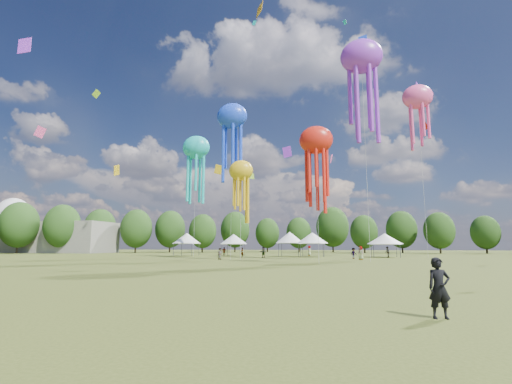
# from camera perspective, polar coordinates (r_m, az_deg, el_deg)

# --- Properties ---
(ground) EXTENTS (300.00, 300.00, 0.00)m
(ground) POSITION_cam_1_polar(r_m,az_deg,el_deg) (14.07, -16.51, -15.79)
(ground) COLOR #384416
(ground) RESTS_ON ground
(observer_main) EXTENTS (0.63, 0.47, 1.59)m
(observer_main) POSITION_cam_1_polar(r_m,az_deg,el_deg) (11.14, 26.66, -13.20)
(observer_main) COLOR black
(observer_main) RESTS_ON ground
(spectator_near) EXTENTS (0.97, 0.93, 1.57)m
(spectator_near) POSITION_cam_1_polar(r_m,az_deg,el_deg) (50.46, -5.66, -9.58)
(spectator_near) COLOR gray
(spectator_near) RESTS_ON ground
(spectators_far) EXTENTS (28.98, 19.72, 1.90)m
(spectators_far) POSITION_cam_1_polar(r_m,az_deg,el_deg) (60.58, 8.57, -9.24)
(spectators_far) COLOR gray
(spectators_far) RESTS_ON ground
(festival_tents) EXTENTS (40.19, 7.57, 4.34)m
(festival_tents) POSITION_cam_1_polar(r_m,az_deg,el_deg) (65.19, 4.38, -7.22)
(festival_tents) COLOR #47474C
(festival_tents) RESTS_ON ground
(show_kites) EXTENTS (42.09, 26.87, 28.73)m
(show_kites) POSITION_cam_1_polar(r_m,az_deg,el_deg) (54.93, 7.77, 10.32)
(show_kites) COLOR blue
(show_kites) RESTS_ON ground
(small_kites) EXTENTS (78.09, 64.36, 43.95)m
(small_kites) POSITION_cam_1_polar(r_m,az_deg,el_deg) (60.88, 3.30, 18.37)
(small_kites) COLOR blue
(small_kites) RESTS_ON ground
(treeline) EXTENTS (201.57, 95.24, 13.43)m
(treeline) POSITION_cam_1_polar(r_m,az_deg,el_deg) (75.63, 4.67, -4.80)
(treeline) COLOR #38281C
(treeline) RESTS_ON ground
(hangar) EXTENTS (40.00, 12.00, 8.00)m
(hangar) POSITION_cam_1_polar(r_m,az_deg,el_deg) (115.29, -30.54, -6.16)
(hangar) COLOR gray
(hangar) RESTS_ON ground
(radome) EXTENTS (9.00, 9.00, 16.00)m
(radome) POSITION_cam_1_polar(r_m,az_deg,el_deg) (131.05, -33.68, -3.42)
(radome) COLOR white
(radome) RESTS_ON ground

